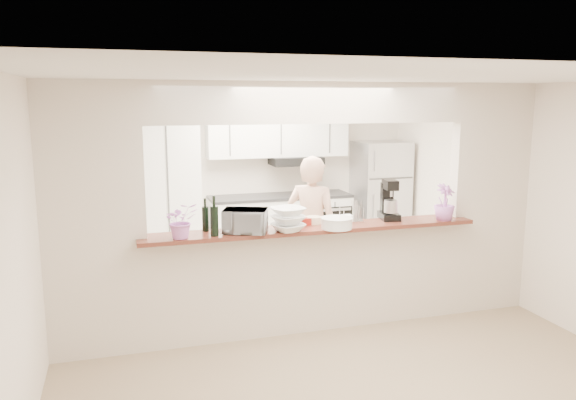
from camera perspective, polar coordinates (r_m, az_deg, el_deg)
name	(u,v)px	position (r m, az deg, el deg)	size (l,w,h in m)	color
floor	(311,329)	(5.94, 2.35, -12.93)	(6.00, 6.00, 0.00)	tan
tile_overlay	(272,282)	(7.32, -1.68, -8.35)	(5.00, 2.90, 0.01)	beige
partition	(312,187)	(5.53, 2.46, 1.36)	(5.00, 0.15, 2.50)	beige
bar_counter	(312,275)	(5.74, 2.41, -7.64)	(3.40, 0.38, 1.09)	beige
kitchen_cabinets	(238,195)	(8.16, -5.14, 0.55)	(3.15, 0.62, 2.25)	silver
refrigerator	(380,196)	(8.83, 9.32, 0.37)	(0.75, 0.70, 1.70)	#B7B7BC
flower_left	(181,221)	(5.15, -10.79, -2.06)	(0.30, 0.26, 0.33)	pink
wine_bottle_a	(205,218)	(5.40, -8.40, -1.86)	(0.06, 0.06, 0.32)	black
wine_bottle_b	(214,220)	(5.19, -7.49, -2.06)	(0.08, 0.08, 0.38)	black
toaster_oven	(245,221)	(5.30, -4.37, -2.13)	(0.41, 0.27, 0.22)	#ACACB1
serving_bowls	(288,220)	(5.33, 0.00, -2.01)	(0.31, 0.31, 0.23)	white
plate_stack_a	(287,221)	(5.54, -0.11, -2.13)	(0.25, 0.25, 0.12)	white
plate_stack_b	(337,223)	(5.48, 4.96, -2.35)	(0.31, 0.31, 0.11)	white
red_bowl	(305,221)	(5.66, 1.79, -2.12)	(0.15, 0.15, 0.07)	maroon
tan_bowl	(314,220)	(5.69, 2.64, -2.05)	(0.16, 0.16, 0.07)	beige
utensil_caddy	(352,213)	(5.79, 6.48, -1.31)	(0.24, 0.14, 0.22)	silver
stand_mixer	(389,201)	(5.97, 10.22, -0.14)	(0.23, 0.31, 0.42)	black
flower_right	(445,202)	(6.04, 15.62, -0.22)	(0.21, 0.21, 0.38)	#D475DA
person	(312,230)	(6.48, 2.44, -3.04)	(0.62, 0.41, 1.70)	#D9A78D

